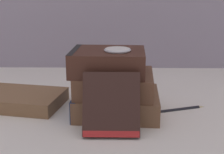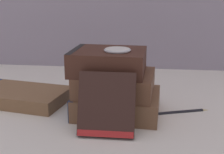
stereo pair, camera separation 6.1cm
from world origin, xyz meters
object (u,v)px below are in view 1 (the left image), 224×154
at_px(book_leaning_front, 111,107).
at_px(fountain_pen, 179,108).
at_px(book_flat_top, 105,62).
at_px(book_side_left, 14,99).
at_px(book_flat_bottom, 114,103).
at_px(pocket_watch, 119,50).
at_px(book_flat_middle, 112,83).

bearing_deg(book_leaning_front, fountain_pen, 39.03).
bearing_deg(book_flat_top, book_side_left, 170.34).
relative_size(book_flat_top, book_side_left, 0.67).
xyz_separation_m(book_side_left, fountain_pen, (0.39, -0.03, -0.01)).
relative_size(book_flat_bottom, book_leaning_front, 1.59).
bearing_deg(book_flat_bottom, pocket_watch, -59.56).
distance_m(book_flat_bottom, pocket_watch, 0.13).
height_order(pocket_watch, fountain_pen, pocket_watch).
relative_size(book_flat_top, pocket_watch, 2.71).
relative_size(book_flat_middle, book_leaning_front, 1.46).
relative_size(book_flat_bottom, book_side_left, 0.79).
bearing_deg(pocket_watch, book_flat_middle, 126.30).
xyz_separation_m(book_flat_middle, book_side_left, (-0.24, 0.05, -0.06)).
bearing_deg(fountain_pen, book_leaning_front, -159.39).
relative_size(pocket_watch, fountain_pen, 0.45).
distance_m(book_flat_middle, book_side_left, 0.25).
height_order(book_side_left, pocket_watch, pocket_watch).
bearing_deg(book_flat_bottom, book_side_left, 173.03).
relative_size(book_flat_middle, fountain_pen, 1.33).
height_order(book_leaning_front, pocket_watch, pocket_watch).
bearing_deg(book_flat_top, book_flat_middle, 13.00).
height_order(book_flat_bottom, book_side_left, book_flat_bottom).
height_order(book_flat_middle, book_flat_top, book_flat_top).
height_order(book_flat_top, book_side_left, book_flat_top).
bearing_deg(book_side_left, book_flat_top, -1.67).
xyz_separation_m(book_flat_top, book_side_left, (-0.23, 0.05, -0.10)).
relative_size(book_flat_top, book_leaning_front, 1.35).
height_order(book_flat_bottom, pocket_watch, pocket_watch).
bearing_deg(fountain_pen, book_flat_middle, 168.97).
bearing_deg(book_flat_top, book_flat_bottom, 16.09).
bearing_deg(book_flat_middle, fountain_pen, 11.52).
height_order(book_flat_top, pocket_watch, pocket_watch).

